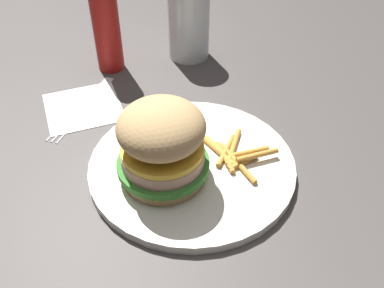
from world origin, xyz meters
TOP-DOWN VIEW (x-y plane):
  - ground_plane at (0.00, 0.00)m, footprint 1.60×1.60m
  - plate at (-0.02, -0.02)m, footprint 0.26×0.26m
  - sandwich at (-0.06, -0.02)m, footprint 0.11×0.11m
  - fries_pile at (0.03, -0.04)m, footprint 0.08×0.11m
  - napkin at (-0.08, 0.19)m, footprint 0.13×0.13m
  - fork at (-0.08, 0.18)m, footprint 0.15×0.11m
  - drink_glass at (0.14, 0.22)m, footprint 0.07×0.07m
  - ketchup_bottle at (0.01, 0.27)m, footprint 0.04×0.04m

SIDE VIEW (x-z plane):
  - ground_plane at x=0.00m, z-range 0.00..0.00m
  - napkin at x=-0.08m, z-range 0.00..0.00m
  - fork at x=-0.08m, z-range 0.00..0.01m
  - plate at x=-0.02m, z-range 0.00..0.01m
  - fries_pile at x=0.03m, z-range 0.01..0.02m
  - drink_glass at x=0.14m, z-range -0.01..0.11m
  - sandwich at x=-0.06m, z-range 0.01..0.12m
  - ketchup_bottle at x=0.01m, z-range 0.00..0.15m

